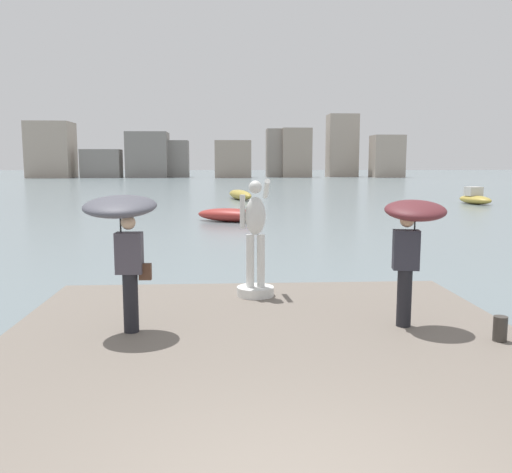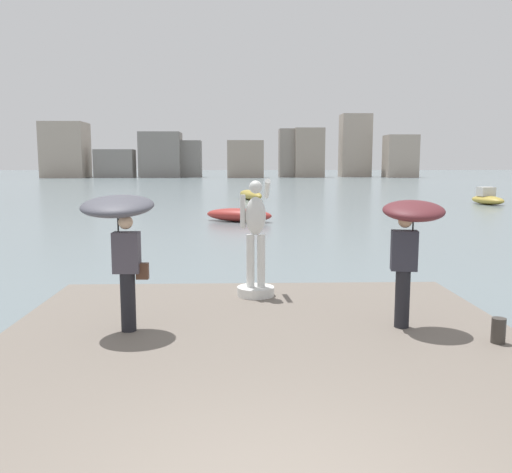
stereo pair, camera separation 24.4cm
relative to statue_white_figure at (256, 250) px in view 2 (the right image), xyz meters
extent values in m
plane|color=slate|center=(0.00, 33.57, -1.26)|extent=(400.00, 400.00, 0.00)
cube|color=#70665B|center=(0.00, -4.19, -1.06)|extent=(7.63, 10.49, 0.40)
cylinder|color=silver|center=(0.00, -0.01, -0.78)|extent=(0.70, 0.70, 0.17)
cylinder|color=silver|center=(-0.10, -0.01, -0.20)|extent=(0.15, 0.15, 0.99)
cylinder|color=silver|center=(0.10, -0.01, -0.20)|extent=(0.15, 0.15, 0.99)
ellipsoid|color=silver|center=(0.00, -0.01, 0.65)|extent=(0.38, 0.26, 0.70)
sphere|color=silver|center=(0.00, -0.01, 1.18)|extent=(0.24, 0.24, 0.24)
cylinder|color=silver|center=(-0.24, -0.01, 0.73)|extent=(0.10, 0.10, 0.62)
cylinder|color=silver|center=(0.22, 0.26, 1.13)|extent=(0.10, 0.59, 0.40)
cylinder|color=black|center=(-1.96, -2.10, -0.42)|extent=(0.22, 0.22, 0.88)
cube|color=#47424C|center=(-1.96, -2.10, 0.32)|extent=(0.39, 0.25, 0.60)
sphere|color=beige|center=(-1.96, -2.10, 0.76)|extent=(0.21, 0.21, 0.21)
cylinder|color=#262626|center=(-2.07, -2.05, 0.65)|extent=(0.02, 0.02, 0.56)
ellipsoid|color=#4C4C56|center=(-2.07, -2.05, 0.99)|extent=(1.09, 1.12, 0.41)
cube|color=#513323|center=(-1.73, -2.08, 0.04)|extent=(0.18, 0.11, 0.24)
cylinder|color=black|center=(2.15, -2.05, -0.42)|extent=(0.22, 0.22, 0.88)
cube|color=#2D2D38|center=(2.15, -2.05, 0.32)|extent=(0.42, 0.30, 0.60)
sphere|color=tan|center=(2.15, -2.05, 0.76)|extent=(0.21, 0.21, 0.21)
cylinder|color=#262626|center=(2.28, -2.03, 0.61)|extent=(0.02, 0.02, 0.48)
ellipsoid|color=#5B2328|center=(2.28, -2.03, 0.91)|extent=(1.05, 1.08, 0.40)
cylinder|color=#38332D|center=(3.27, -2.82, -0.68)|extent=(0.19, 0.19, 0.35)
ellipsoid|color=#B2993D|center=(17.28, 27.54, -0.95)|extent=(1.80, 3.48, 0.62)
cube|color=beige|center=(17.24, 27.79, -0.37)|extent=(1.13, 1.01, 0.65)
ellipsoid|color=#B2993D|center=(0.65, 33.25, -0.88)|extent=(2.33, 5.38, 0.77)
ellipsoid|color=#9E2D28|center=(-0.30, 16.83, -0.93)|extent=(3.73, 2.68, 0.66)
cube|color=#A89989|center=(-35.71, 102.91, 4.34)|extent=(8.59, 7.41, 11.19)
cube|color=gray|center=(-25.68, 102.67, 1.60)|extent=(7.89, 4.40, 5.73)
cube|color=gray|center=(-16.48, 104.38, 3.39)|extent=(8.40, 6.94, 9.30)
cube|color=gray|center=(-10.39, 105.91, 2.57)|extent=(4.45, 4.60, 7.66)
cube|color=gray|center=(1.14, 101.31, 2.50)|extent=(7.35, 4.13, 7.52)
cube|color=gray|center=(10.57, 105.72, 3.80)|extent=(4.40, 4.31, 10.13)
cube|color=gray|center=(14.63, 104.91, 3.85)|extent=(6.13, 5.11, 10.23)
cube|color=#A89989|center=(25.08, 107.78, 5.44)|extent=(6.37, 5.11, 13.41)
cube|color=#A89989|center=(33.57, 102.68, 3.11)|extent=(6.40, 5.38, 8.73)
camera|label=1|loc=(-0.56, -9.89, 1.60)|focal=37.81mm
camera|label=2|loc=(-0.32, -9.90, 1.60)|focal=37.81mm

